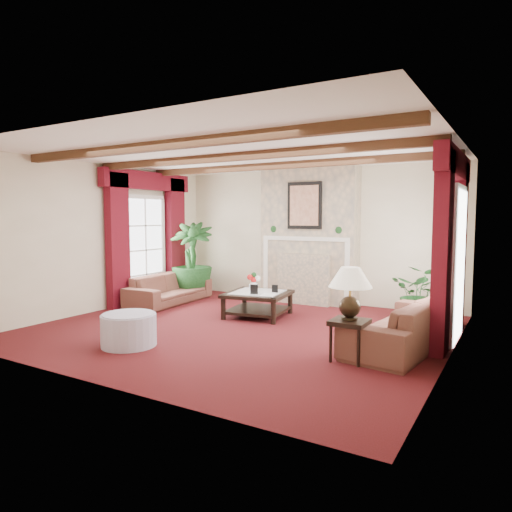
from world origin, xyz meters
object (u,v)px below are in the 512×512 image
Objects in this scene: sofa_left at (170,284)px; coffee_table at (258,304)px; side_table at (349,340)px; ottoman at (129,330)px; potted_palm at (192,276)px; sofa_right at (402,315)px.

sofa_left reaches higher than coffee_table.
side_table reaches higher than ottoman.
sofa_left is 2.75× the size of ottoman.
potted_palm reaches higher than sofa_left.
sofa_left reaches higher than side_table.
coffee_table is 2.69m from side_table.
coffee_table is at bearing 76.61° from ottoman.
potted_palm is at bearing 115.57° from ottoman.
sofa_left is at bearing 120.94° from ottoman.
potted_palm is at bearing 148.21° from coffee_table.
ottoman is at bearing -162.17° from side_table.
side_table is 2.91m from ottoman.
potted_palm is 5.06m from side_table.
sofa_right is at bearing 65.41° from side_table.
side_table is at bearing -29.65° from potted_palm.
potted_palm reaches higher than ottoman.
side_table is (-0.42, -0.91, -0.18)m from sofa_right.
sofa_left is 3.05m from ottoman.
sofa_right is 4.50× the size of side_table.
sofa_left is 1.96× the size of coffee_table.
sofa_left is 4.67m from side_table.
sofa_right is 1.22× the size of potted_palm.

